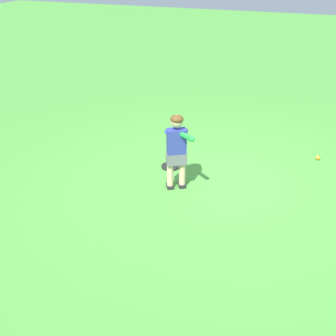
% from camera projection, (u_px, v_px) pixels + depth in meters
% --- Properties ---
extents(ground_plane, '(40.00, 40.00, 0.00)m').
position_uv_depth(ground_plane, '(217.00, 183.00, 6.07)').
color(ground_plane, '#479338').
extents(child_batter, '(0.51, 0.48, 1.08)m').
position_uv_depth(child_batter, '(177.00, 145.00, 5.66)').
color(child_batter, '#232328').
rests_on(child_batter, ground).
extents(play_ball_far_right, '(0.07, 0.07, 0.07)m').
position_uv_depth(play_ball_far_right, '(318.00, 158.00, 6.73)').
color(play_ball_far_right, orange).
rests_on(play_ball_far_right, ground).
extents(batting_tee, '(0.28, 0.28, 0.62)m').
position_uv_depth(batting_tee, '(171.00, 161.00, 6.47)').
color(batting_tee, black).
rests_on(batting_tee, ground).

